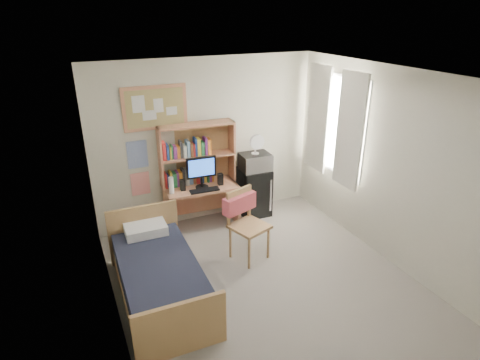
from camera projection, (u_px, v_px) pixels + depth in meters
name	position (u px, v px, depth m)	size (l,w,h in m)	color
floor	(268.00, 286.00, 5.08)	(3.60, 4.20, 0.02)	gray
ceiling	(275.00, 77.00, 4.05)	(3.60, 4.20, 0.02)	white
wall_back	(207.00, 142.00, 6.32)	(3.60, 0.04, 2.60)	beige
wall_front	(415.00, 308.00, 2.81)	(3.60, 0.04, 2.60)	beige
wall_left	(108.00, 226.00, 3.88)	(0.04, 4.20, 2.60)	beige
wall_right	(391.00, 169.00, 5.26)	(0.04, 4.20, 2.60)	beige
window_unit	(334.00, 125.00, 6.12)	(0.10, 1.40, 1.70)	white
curtain_left	(350.00, 132.00, 5.77)	(0.04, 0.55, 1.70)	white
curtain_right	(318.00, 119.00, 6.44)	(0.04, 0.55, 1.70)	white
bulletin_board	(155.00, 108.00, 5.76)	(0.94, 0.03, 0.64)	tan
poster_wave	(137.00, 155.00, 5.91)	(0.30, 0.01, 0.42)	#284CA2
poster_japan	(140.00, 184.00, 6.10)	(0.28, 0.01, 0.36)	red
desk	(202.00, 206.00, 6.36)	(1.12, 0.56, 0.70)	tan
desk_chair	(249.00, 226.00, 5.46)	(0.50, 0.50, 1.01)	tan
mini_fridge	(254.00, 191.00, 6.73)	(0.47, 0.47, 0.81)	black
bed	(160.00, 281.00, 4.77)	(0.90, 1.81, 0.50)	black
hutch	(197.00, 154.00, 6.16)	(1.17, 0.30, 0.96)	tan
monitor	(201.00, 173.00, 6.07)	(0.46, 0.04, 0.49)	black
keyboard	(205.00, 190.00, 6.04)	(0.45, 0.14, 0.02)	black
speaker_left	(183.00, 185.00, 6.03)	(0.07, 0.07, 0.18)	black
speaker_right	(220.00, 179.00, 6.23)	(0.08, 0.08, 0.18)	black
water_bottle	(171.00, 185.00, 5.92)	(0.07, 0.07, 0.26)	white
hoodie	(239.00, 203.00, 5.49)	(0.51, 0.15, 0.24)	#CC4D59
microwave	(255.00, 162.00, 6.50)	(0.47, 0.36, 0.27)	silver
desk_fan	(255.00, 145.00, 6.39)	(0.24, 0.24, 0.30)	white
pillow	(145.00, 229.00, 5.28)	(0.53, 0.37, 0.13)	white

